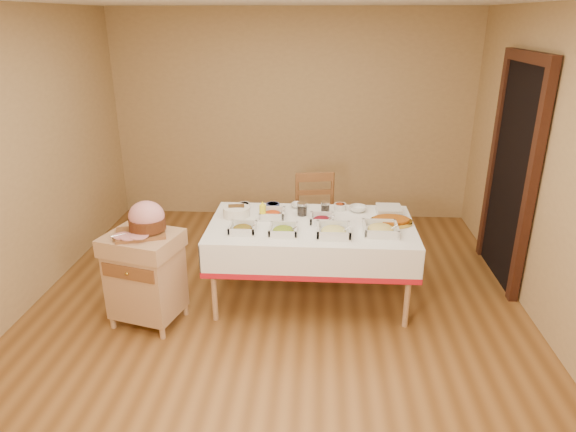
% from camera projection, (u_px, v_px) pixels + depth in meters
% --- Properties ---
extents(room_shell, '(5.00, 5.00, 5.00)m').
position_uv_depth(room_shell, '(275.00, 174.00, 4.11)').
color(room_shell, brown).
rests_on(room_shell, ground).
extents(doorway, '(0.09, 1.10, 2.20)m').
position_uv_depth(doorway, '(513.00, 170.00, 4.89)').
color(doorway, black).
rests_on(doorway, ground).
extents(dining_table, '(1.82, 1.02, 0.76)m').
position_uv_depth(dining_table, '(311.00, 240.00, 4.63)').
color(dining_table, tan).
rests_on(dining_table, ground).
extents(butcher_cart, '(0.68, 0.62, 0.82)m').
position_uv_depth(butcher_cart, '(145.00, 273.00, 4.31)').
color(butcher_cart, tan).
rests_on(butcher_cart, ground).
extents(dining_chair, '(0.50, 0.48, 0.97)m').
position_uv_depth(dining_chair, '(316.00, 220.00, 5.34)').
color(dining_chair, brown).
rests_on(dining_chair, ground).
extents(ham_on_board, '(0.42, 0.40, 0.28)m').
position_uv_depth(ham_on_board, '(146.00, 220.00, 4.17)').
color(ham_on_board, brown).
rests_on(ham_on_board, butcher_cart).
extents(serving_dish_a, '(0.23, 0.22, 0.10)m').
position_uv_depth(serving_dish_a, '(243.00, 228.00, 4.38)').
color(serving_dish_a, silver).
rests_on(serving_dish_a, dining_table).
extents(serving_dish_b, '(0.24, 0.24, 0.10)m').
position_uv_depth(serving_dish_b, '(283.00, 230.00, 4.35)').
color(serving_dish_b, silver).
rests_on(serving_dish_b, dining_table).
extents(serving_dish_c, '(0.28, 0.28, 0.11)m').
position_uv_depth(serving_dish_c, '(334.00, 231.00, 4.32)').
color(serving_dish_c, silver).
rests_on(serving_dish_c, dining_table).
extents(serving_dish_d, '(0.29, 0.29, 0.11)m').
position_uv_depth(serving_dish_d, '(381.00, 229.00, 4.36)').
color(serving_dish_d, silver).
rests_on(serving_dish_d, dining_table).
extents(serving_dish_e, '(0.23, 0.22, 0.11)m').
position_uv_depth(serving_dish_e, '(272.00, 214.00, 4.70)').
color(serving_dish_e, silver).
rests_on(serving_dish_e, dining_table).
extents(serving_dish_f, '(0.22, 0.21, 0.10)m').
position_uv_depth(serving_dish_f, '(322.00, 219.00, 4.58)').
color(serving_dish_f, silver).
rests_on(serving_dish_f, dining_table).
extents(small_bowl_left, '(0.11, 0.11, 0.05)m').
position_uv_depth(small_bowl_left, '(244.00, 205.00, 4.92)').
color(small_bowl_left, silver).
rests_on(small_bowl_left, dining_table).
extents(small_bowl_mid, '(0.13, 0.13, 0.05)m').
position_uv_depth(small_bowl_mid, '(273.00, 206.00, 4.90)').
color(small_bowl_mid, navy).
rests_on(small_bowl_mid, dining_table).
extents(small_bowl_right, '(0.12, 0.12, 0.06)m').
position_uv_depth(small_bowl_right, '(340.00, 206.00, 4.88)').
color(small_bowl_right, silver).
rests_on(small_bowl_right, dining_table).
extents(bowl_white_imported, '(0.18, 0.18, 0.04)m').
position_uv_depth(bowl_white_imported, '(299.00, 205.00, 4.95)').
color(bowl_white_imported, silver).
rests_on(bowl_white_imported, dining_table).
extents(bowl_small_imported, '(0.20, 0.20, 0.05)m').
position_uv_depth(bowl_small_imported, '(358.00, 209.00, 4.85)').
color(bowl_small_imported, silver).
rests_on(bowl_small_imported, dining_table).
extents(preserve_jar_left, '(0.10, 0.10, 0.12)m').
position_uv_depth(preserve_jar_left, '(302.00, 210.00, 4.74)').
color(preserve_jar_left, silver).
rests_on(preserve_jar_left, dining_table).
extents(preserve_jar_right, '(0.08, 0.08, 0.11)m').
position_uv_depth(preserve_jar_right, '(325.00, 208.00, 4.80)').
color(preserve_jar_right, silver).
rests_on(preserve_jar_right, dining_table).
extents(mustard_bottle, '(0.06, 0.06, 0.18)m').
position_uv_depth(mustard_bottle, '(263.00, 212.00, 4.61)').
color(mustard_bottle, yellow).
rests_on(mustard_bottle, dining_table).
extents(bread_basket, '(0.24, 0.24, 0.11)m').
position_uv_depth(bread_basket, '(236.00, 212.00, 4.72)').
color(bread_basket, white).
rests_on(bread_basket, dining_table).
extents(plate_stack, '(0.23, 0.23, 0.07)m').
position_uv_depth(plate_stack, '(389.00, 210.00, 4.79)').
color(plate_stack, silver).
rests_on(plate_stack, dining_table).
extents(brass_platter, '(0.37, 0.27, 0.05)m').
position_uv_depth(brass_platter, '(391.00, 221.00, 4.56)').
color(brass_platter, gold).
rests_on(brass_platter, dining_table).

